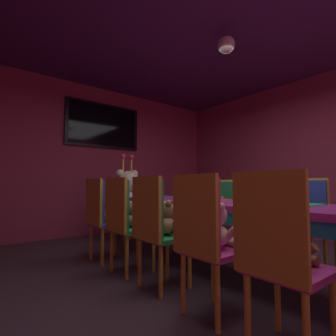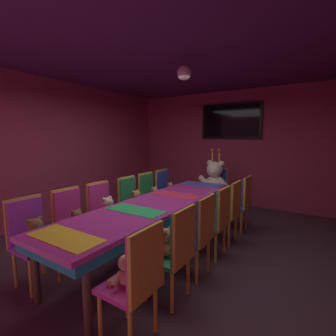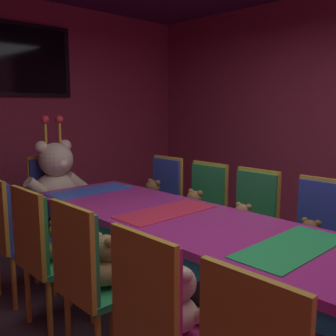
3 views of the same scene
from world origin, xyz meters
name	(u,v)px [view 3 (image 3 of 3)]	position (x,y,z in m)	size (l,w,h in m)	color
ground_plane	(218,334)	(0.00, 0.00, 0.00)	(7.90, 7.90, 0.00)	#3F2D38
wall_back	(12,115)	(0.00, 3.20, 1.40)	(5.20, 0.12, 2.80)	#99334C
banquet_table	(220,240)	(0.00, 0.00, 0.66)	(0.90, 3.53, 0.75)	#B22D8C
chair_left_2	(157,314)	(-0.83, -0.31, 0.60)	(0.42, 0.41, 0.98)	#CC338C
teddy_left_2	(180,302)	(-0.68, -0.31, 0.60)	(0.27, 0.34, 0.33)	beige
chair_left_3	(86,270)	(-0.80, 0.31, 0.60)	(0.42, 0.41, 0.98)	#268C4C
teddy_left_3	(107,263)	(-0.66, 0.31, 0.59)	(0.26, 0.33, 0.32)	#9E7247
chair_left_4	(41,246)	(-0.81, 0.85, 0.60)	(0.42, 0.41, 0.98)	#268C4C
teddy_left_4	(60,243)	(-0.67, 0.85, 0.58)	(0.23, 0.30, 0.28)	#9E7247
chair_left_5	(7,227)	(-0.81, 1.41, 0.60)	(0.42, 0.41, 0.98)	#2D47B2
teddy_left_5	(26,226)	(-0.67, 1.41, 0.57)	(0.22, 0.29, 0.27)	#9E7247
chair_right_2	(318,232)	(0.80, -0.28, 0.60)	(0.42, 0.41, 0.98)	#2D47B2
teddy_right_2	(309,240)	(0.65, -0.28, 0.57)	(0.21, 0.28, 0.26)	brown
chair_right_3	(252,216)	(0.80, 0.29, 0.60)	(0.42, 0.41, 0.98)	#268C4C
teddy_right_3	(242,222)	(0.65, 0.29, 0.57)	(0.22, 0.29, 0.27)	#9E7247
chair_right_4	(204,204)	(0.80, 0.82, 0.60)	(0.42, 0.41, 0.98)	#268C4C
teddy_right_4	(194,208)	(0.65, 0.82, 0.59)	(0.24, 0.32, 0.30)	olive
chair_right_5	(163,194)	(0.82, 1.41, 0.60)	(0.42, 0.41, 0.98)	#2D47B2
teddy_right_5	(152,197)	(0.67, 1.41, 0.59)	(0.25, 0.33, 0.31)	brown
throne_chair	(50,192)	(0.00, 2.31, 0.60)	(0.41, 0.42, 0.98)	#2D47B2
king_teddy_bear	(57,179)	(0.00, 2.13, 0.76)	(0.74, 0.58, 0.96)	beige
wall_tv	(11,59)	(0.00, 3.11, 2.05)	(1.47, 0.06, 0.85)	black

